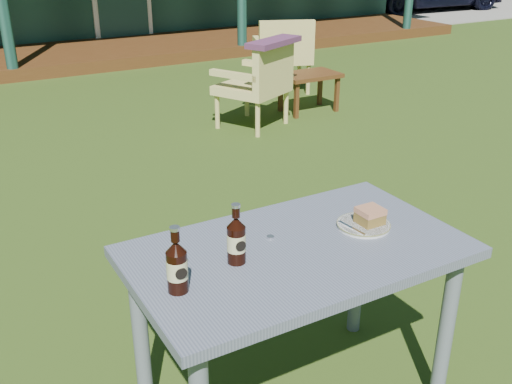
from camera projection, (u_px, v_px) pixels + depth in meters
ground at (152, 239)px, 3.70m from camera, size 80.00×80.00×0.00m
gravel_strip at (423, 3)px, 15.20m from camera, size 9.00×6.00×0.02m
cafe_table at (297, 272)px, 2.17m from camera, size 1.20×0.70×0.72m
plate at (363, 225)px, 2.28m from camera, size 0.20×0.20×0.01m
cake_slice at (370, 216)px, 2.26m from camera, size 0.09×0.09×0.06m
fork at (352, 228)px, 2.24m from camera, size 0.03×0.14×0.00m
cola_bottle_near at (236, 239)px, 2.00m from camera, size 0.06×0.07×0.22m
cola_bottle_far at (177, 266)px, 1.84m from camera, size 0.07×0.07×0.22m
bottle_cap at (270, 237)px, 2.19m from camera, size 0.03×0.03×0.01m
armchair_left at (259, 81)px, 5.59m from camera, size 0.78×0.76×0.80m
armchair_right at (284, 51)px, 6.83m from camera, size 0.79×0.76×0.84m
floral_throw at (274, 42)px, 5.36m from camera, size 0.66×0.47×0.05m
side_table at (309, 79)px, 6.14m from camera, size 0.60×0.40×0.40m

